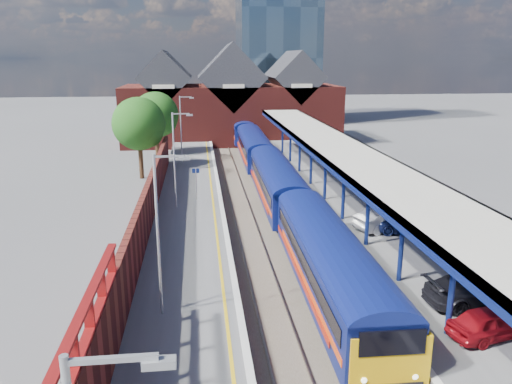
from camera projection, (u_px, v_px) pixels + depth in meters
The scene contains 23 objects.
ground at pixel (252, 190), 45.65m from camera, with size 240.00×240.00×0.00m, color #5B5B5E.
ballast_bed at pixel (267, 225), 36.04m from camera, with size 6.00×76.00×0.06m, color #473D33.
rails at pixel (267, 224), 36.02m from camera, with size 4.51×76.00×0.14m.
left_platform at pixel (190, 222), 35.31m from camera, with size 5.00×76.00×1.00m, color #565659.
right_platform at pixel (348, 216), 36.59m from camera, with size 6.00×76.00×1.00m, color #565659.
coping_left at pixel (223, 213), 35.44m from camera, with size 0.30×76.00×0.05m, color silver.
coping_right at pixel (310, 210), 36.13m from camera, with size 0.30×76.00×0.05m, color silver.
yellow_line at pixel (214, 214), 35.37m from camera, with size 0.14×76.00×0.01m, color yellow.
train at pixel (264, 161), 48.16m from camera, with size 3.08×65.94×3.45m.
canopy at pixel (336, 148), 37.17m from camera, with size 4.50×52.00×4.48m.
lamp_post_b at pixel (161, 226), 20.62m from camera, with size 1.48×0.18×7.00m.
lamp_post_c at pixel (176, 154), 35.97m from camera, with size 1.48×0.18×7.00m.
lamp_post_d at pixel (182, 126), 51.32m from camera, with size 1.48×0.18×7.00m.
platform_sign at pixel (196, 178), 38.64m from camera, with size 0.55×0.08×2.50m.
brick_wall at pixel (141, 226), 28.32m from camera, with size 0.35×50.00×3.86m.
station_building at pixel (231, 104), 71.10m from camera, with size 30.00×12.12×13.78m.
glass_tower at pixel (277, 9), 89.49m from camera, with size 14.20×14.20×40.30m.
tree_near at pixel (140, 125), 48.78m from camera, with size 5.20×5.20×8.10m.
tree_far at pixel (157, 116), 56.56m from camera, with size 5.20×5.20×8.10m.
parked_car_red at pixel (492, 322), 19.65m from camera, with size 1.46×3.63×1.24m, color maroon.
parked_car_silver at pixel (388, 218), 32.03m from camera, with size 1.56×4.49×1.48m, color silver.
parked_car_dark at pixel (478, 290), 22.22m from camera, with size 1.96×4.83×1.40m, color black.
parked_car_blue at pixel (410, 222), 31.63m from camera, with size 2.06×4.46×1.24m, color navy.
Camera 1 is at (-4.69, -13.88, 11.69)m, focal length 35.00 mm.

